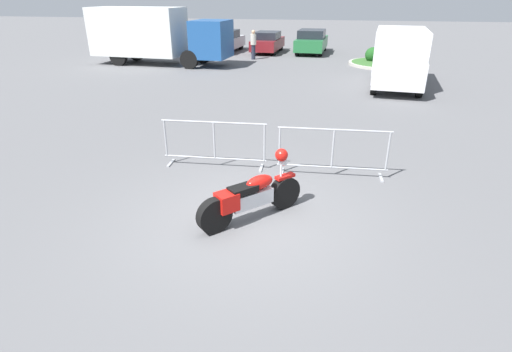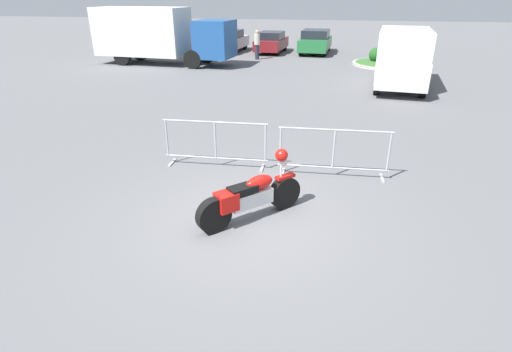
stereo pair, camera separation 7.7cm
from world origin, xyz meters
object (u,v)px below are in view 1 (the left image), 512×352
at_px(crowd_barrier_far, 333,152).
at_px(parked_car_green, 312,41).
at_px(crowd_barrier_near, 214,143).
at_px(pedestrian, 253,44).
at_px(motorcycle, 251,196).
at_px(box_truck, 153,34).
at_px(parked_car_silver, 225,41).
at_px(parked_car_maroon, 268,42).
at_px(parked_car_white, 187,40).
at_px(delivery_van, 399,56).

xyz_separation_m(crowd_barrier_far, parked_car_green, (-1.95, 19.86, 0.20)).
bearing_deg(crowd_barrier_near, pedestrian, 98.82).
xyz_separation_m(motorcycle, parked_car_green, (-0.63, 22.01, 0.31)).
bearing_deg(crowd_barrier_far, parked_car_green, 95.60).
distance_m(box_truck, parked_car_silver, 6.50).
relative_size(motorcycle, box_truck, 0.21).
relative_size(parked_car_silver, parked_car_maroon, 1.05).
height_order(parked_car_silver, pedestrian, pedestrian).
distance_m(crowd_barrier_near, parked_car_white, 21.39).
height_order(crowd_barrier_near, pedestrian, pedestrian).
xyz_separation_m(box_truck, parked_car_white, (-0.49, 6.31, -0.95)).
bearing_deg(parked_car_green, pedestrian, 139.23).
relative_size(crowd_barrier_far, pedestrian, 1.41).
relative_size(parked_car_green, pedestrian, 2.65).
bearing_deg(parked_car_green, crowd_barrier_near, -179.91).
distance_m(parked_car_white, pedestrian, 6.50).
height_order(crowd_barrier_far, parked_car_maroon, parked_car_maroon).
distance_m(crowd_barrier_far, parked_car_white, 22.51).
bearing_deg(parked_car_maroon, delivery_van, -140.72).
xyz_separation_m(box_truck, parked_car_maroon, (5.34, 6.07, -0.95)).
bearing_deg(pedestrian, parked_car_green, 56.39).
bearing_deg(parked_car_maroon, parked_car_green, -82.16).
distance_m(motorcycle, parked_car_silver, 22.55).
xyz_separation_m(crowd_barrier_near, crowd_barrier_far, (2.63, 0.00, 0.00)).
bearing_deg(parked_car_white, box_truck, -173.51).
bearing_deg(parked_car_maroon, crowd_barrier_far, -163.98).
xyz_separation_m(crowd_barrier_near, parked_car_maroon, (-2.23, 19.57, 0.13)).
height_order(motorcycle, parked_car_silver, parked_car_silver).
distance_m(motorcycle, crowd_barrier_far, 2.52).
xyz_separation_m(motorcycle, box_truck, (-8.89, 15.65, 1.19)).
bearing_deg(delivery_van, motorcycle, -11.60).
xyz_separation_m(delivery_van, parked_car_silver, (-10.19, 9.47, -0.52)).
bearing_deg(motorcycle, parked_car_maroon, 52.74).
distance_m(crowd_barrier_far, parked_car_green, 19.96).
distance_m(crowd_barrier_near, delivery_van, 11.21).
bearing_deg(pedestrian, parked_car_maroon, 93.64).
height_order(crowd_barrier_near, box_truck, box_truck).
distance_m(motorcycle, pedestrian, 18.93).
distance_m(delivery_van, parked_car_maroon, 12.04).
xyz_separation_m(parked_car_white, parked_car_silver, (2.92, -0.35, 0.03)).
bearing_deg(crowd_barrier_far, parked_car_maroon, 103.96).
height_order(motorcycle, parked_car_white, parked_car_white).
bearing_deg(crowd_barrier_far, crowd_barrier_near, 180.00).
xyz_separation_m(crowd_barrier_near, parked_car_green, (0.68, 19.86, 0.20)).
height_order(motorcycle, crowd_barrier_near, motorcycle).
bearing_deg(parked_car_white, delivery_van, -124.78).
relative_size(motorcycle, crowd_barrier_near, 0.69).
bearing_deg(crowd_barrier_far, parked_car_silver, 111.79).
xyz_separation_m(crowd_barrier_near, delivery_van, (5.04, 9.99, 0.68)).
bearing_deg(motorcycle, parked_car_silver, 60.12).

